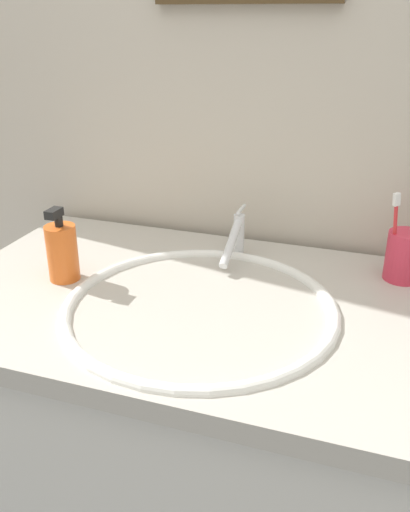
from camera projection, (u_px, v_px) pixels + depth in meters
tiled_wall_back at (247, 78)px, 1.16m from camera, size 2.16×0.04×2.40m
vanity_counter at (196, 467)px, 1.19m from camera, size 0.96×0.60×0.85m
sink_basin at (200, 324)px, 0.98m from camera, size 0.50×0.50×0.10m
faucet at (236, 237)px, 1.15m from camera, size 0.02×0.16×0.10m
toothbrush_cup at (404, 256)px, 1.06m from camera, size 0.07×0.07×0.10m
toothbrush_red at (395, 231)px, 1.03m from camera, size 0.03×0.03×0.17m
soap_dispenser at (62, 251)px, 1.06m from camera, size 0.06×0.06×0.15m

